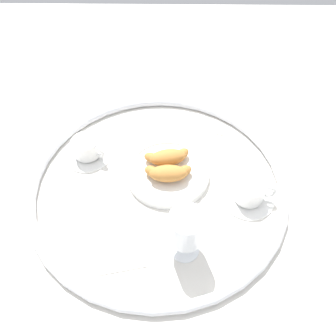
{
  "coord_description": "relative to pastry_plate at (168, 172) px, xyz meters",
  "views": [
    {
      "loc": [
        0.03,
        -0.52,
        0.69
      ],
      "look_at": [
        0.03,
        0.03,
        0.03
      ],
      "focal_mm": 34.15,
      "sensor_mm": 36.0,
      "label": 1
    }
  ],
  "objects": [
    {
      "name": "table_chrome_rim",
      "position": [
        -0.03,
        -0.03,
        0.0
      ],
      "size": [
        0.68,
        0.68,
        0.02
      ],
      "primitive_type": "torus",
      "color": "silver",
      "rests_on": "ground_plane"
    },
    {
      "name": "croissant_large",
      "position": [
        0.0,
        -0.02,
        0.03
      ],
      "size": [
        0.14,
        0.06,
        0.04
      ],
      "color": "#BC7A38",
      "rests_on": "pastry_plate"
    },
    {
      "name": "juice_glass_left",
      "position": [
        0.04,
        -0.22,
        0.08
      ],
      "size": [
        0.08,
        0.08,
        0.14
      ],
      "color": "white",
      "rests_on": "ground_plane"
    },
    {
      "name": "ground_plane",
      "position": [
        -0.03,
        -0.03,
        -0.01
      ],
      "size": [
        2.2,
        2.2,
        0.0
      ],
      "primitive_type": "plane",
      "color": "silver"
    },
    {
      "name": "coffee_cup_far",
      "position": [
        0.21,
        -0.08,
        0.02
      ],
      "size": [
        0.14,
        0.14,
        0.06
      ],
      "color": "white",
      "rests_on": "ground_plane"
    },
    {
      "name": "coffee_cup_near",
      "position": [
        -0.23,
        0.07,
        0.02
      ],
      "size": [
        0.14,
        0.14,
        0.06
      ],
      "color": "white",
      "rests_on": "ground_plane"
    },
    {
      "name": "folded_napkin",
      "position": [
        -0.11,
        -0.22,
        -0.01
      ],
      "size": [
        0.13,
        0.13,
        0.01
      ],
      "primitive_type": "cube",
      "rotation": [
        0.0,
        0.0,
        0.2
      ],
      "color": "silver",
      "rests_on": "ground_plane"
    },
    {
      "name": "sugar_packet",
      "position": [
        0.15,
        0.18,
        -0.01
      ],
      "size": [
        0.06,
        0.05,
        0.01
      ],
      "primitive_type": "cube",
      "rotation": [
        0.0,
        0.0,
        -0.36
      ],
      "color": "white",
      "rests_on": "ground_plane"
    },
    {
      "name": "pastry_plate",
      "position": [
        0.0,
        0.0,
        0.0
      ],
      "size": [
        0.23,
        0.23,
        0.02
      ],
      "color": "white",
      "rests_on": "ground_plane"
    },
    {
      "name": "croissant_small",
      "position": [
        -0.0,
        0.03,
        0.03
      ],
      "size": [
        0.13,
        0.08,
        0.04
      ],
      "color": "#BC7A38",
      "rests_on": "pastry_plate"
    }
  ]
}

